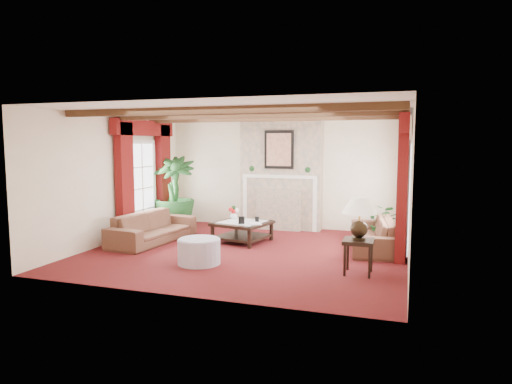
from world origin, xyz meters
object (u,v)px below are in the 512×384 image
(coffee_table, at_px, (242,232))
(ottoman, at_px, (199,252))
(sofa_right, at_px, (372,229))
(sofa_left, at_px, (153,223))
(potted_palm, at_px, (175,209))
(side_table, at_px, (358,257))

(coffee_table, distance_m, ottoman, 1.93)
(sofa_right, xyz_separation_m, ottoman, (-2.80, -2.13, -0.18))
(sofa_left, relative_size, ottoman, 2.96)
(sofa_right, relative_size, potted_palm, 1.05)
(sofa_left, xyz_separation_m, ottoman, (1.70, -1.28, -0.20))
(sofa_left, distance_m, sofa_right, 4.58)
(sofa_right, height_order, potted_palm, potted_palm)
(potted_palm, distance_m, side_table, 5.35)
(sofa_right, xyz_separation_m, potted_palm, (-4.79, 0.66, 0.10))
(sofa_right, bearing_deg, sofa_left, -86.38)
(sofa_right, height_order, ottoman, sofa_right)
(ottoman, bearing_deg, side_table, 5.32)
(potted_palm, bearing_deg, sofa_right, -7.84)
(coffee_table, relative_size, side_table, 1.85)
(potted_palm, distance_m, ottoman, 3.44)
(sofa_left, xyz_separation_m, side_table, (4.41, -1.03, -0.14))
(potted_palm, xyz_separation_m, coffee_table, (2.10, -0.87, -0.29))
(potted_palm, xyz_separation_m, ottoman, (1.99, -2.79, -0.28))
(ottoman, bearing_deg, sofa_left, 142.94)
(sofa_left, xyz_separation_m, sofa_right, (4.50, 0.85, -0.02))
(sofa_left, height_order, ottoman, sofa_left)
(side_table, height_order, ottoman, side_table)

